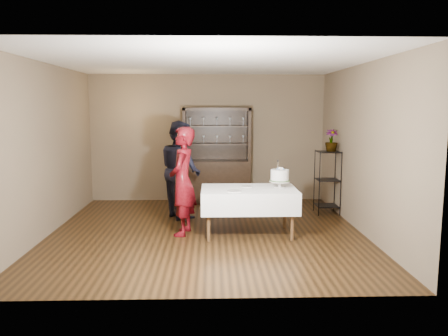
{
  "coord_description": "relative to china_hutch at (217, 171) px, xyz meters",
  "views": [
    {
      "loc": [
        0.08,
        -6.89,
        2.01
      ],
      "look_at": [
        0.29,
        0.1,
        1.03
      ],
      "focal_mm": 35.0,
      "sensor_mm": 36.0,
      "label": 1
    }
  ],
  "objects": [
    {
      "name": "wall_left",
      "position": [
        -2.7,
        -2.25,
        0.69
      ],
      "size": [
        0.02,
        5.0,
        2.7
      ],
      "primitive_type": "cube",
      "color": "brown",
      "rests_on": "floor"
    },
    {
      "name": "potted_plant",
      "position": [
        2.12,
        -1.08,
        0.73
      ],
      "size": [
        0.25,
        0.25,
        0.41
      ],
      "primitive_type": "imported",
      "rotation": [
        0.0,
        0.0,
        -0.08
      ],
      "color": "#3C602D",
      "rests_on": "plant_etagere"
    },
    {
      "name": "back_wall",
      "position": [
        -0.2,
        0.25,
        0.69
      ],
      "size": [
        5.0,
        0.02,
        2.7
      ],
      "primitive_type": "cube",
      "color": "brown",
      "rests_on": "floor"
    },
    {
      "name": "ceiling",
      "position": [
        -0.2,
        -2.25,
        2.04
      ],
      "size": [
        5.0,
        5.0,
        0.0
      ],
      "primitive_type": "plane",
      "rotation": [
        3.14,
        0.0,
        0.0
      ],
      "color": "white",
      "rests_on": "back_wall"
    },
    {
      "name": "plate_near",
      "position": [
        0.23,
        -2.67,
        0.09
      ],
      "size": [
        0.29,
        0.29,
        0.01
      ],
      "primitive_type": "cylinder",
      "rotation": [
        0.0,
        0.0,
        0.37
      ],
      "color": "silver",
      "rests_on": "cake_table"
    },
    {
      "name": "wall_right",
      "position": [
        2.3,
        -2.25,
        0.69
      ],
      "size": [
        0.02,
        5.0,
        2.7
      ],
      "primitive_type": "cube",
      "color": "brown",
      "rests_on": "floor"
    },
    {
      "name": "man",
      "position": [
        -0.68,
        -1.22,
        0.22
      ],
      "size": [
        0.99,
        1.07,
        1.77
      ],
      "primitive_type": "imported",
      "rotation": [
        0.0,
        0.0,
        2.04
      ],
      "color": "black",
      "rests_on": "floor"
    },
    {
      "name": "plant_etagere",
      "position": [
        2.08,
        -1.05,
        -0.01
      ],
      "size": [
        0.42,
        0.42,
        1.2
      ],
      "color": "black",
      "rests_on": "floor"
    },
    {
      "name": "cake",
      "position": [
        0.97,
        -2.32,
        0.26
      ],
      "size": [
        0.33,
        0.33,
        0.45
      ],
      "rotation": [
        0.0,
        0.0,
        0.14
      ],
      "color": "silver",
      "rests_on": "cake_table"
    },
    {
      "name": "china_hutch",
      "position": [
        0.0,
        0.0,
        0.0
      ],
      "size": [
        1.4,
        0.48,
        2.0
      ],
      "color": "black",
      "rests_on": "floor"
    },
    {
      "name": "floor",
      "position": [
        -0.2,
        -2.25,
        -0.66
      ],
      "size": [
        5.0,
        5.0,
        0.0
      ],
      "primitive_type": "plane",
      "color": "black",
      "rests_on": "ground"
    },
    {
      "name": "plate_far",
      "position": [
        0.45,
        -2.29,
        0.09
      ],
      "size": [
        0.2,
        0.2,
        0.01
      ],
      "primitive_type": "cylinder",
      "rotation": [
        0.0,
        0.0,
        -0.15
      ],
      "color": "silver",
      "rests_on": "cake_table"
    },
    {
      "name": "cake_table",
      "position": [
        0.47,
        -2.41,
        -0.1
      ],
      "size": [
        1.49,
        0.92,
        0.74
      ],
      "rotation": [
        0.0,
        0.0,
        -0.0
      ],
      "color": "silver",
      "rests_on": "floor"
    },
    {
      "name": "woman",
      "position": [
        -0.57,
        -2.36,
        0.19
      ],
      "size": [
        0.5,
        0.68,
        1.71
      ],
      "primitive_type": "imported",
      "rotation": [
        0.0,
        0.0,
        -1.72
      ],
      "color": "#3A050A",
      "rests_on": "floor"
    }
  ]
}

